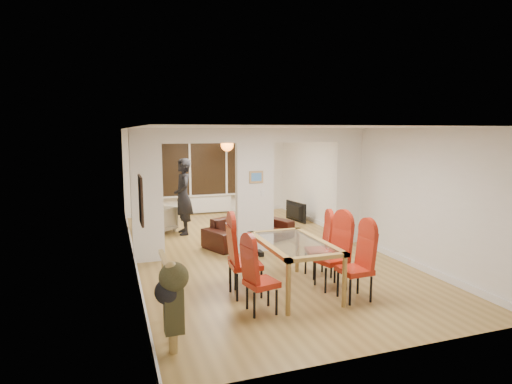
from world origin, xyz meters
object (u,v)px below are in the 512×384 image
dining_chair_lc (242,255)px  sofa (250,230)px  armchair (158,219)px  bowl (238,218)px  dining_chair_rc (319,247)px  person (183,197)px  dining_chair_la (262,278)px  coffee_table (244,222)px  dining_chair_rb (331,254)px  dining_chair_ra (355,265)px  television (293,212)px  dining_chair_lb (246,259)px  bottle (250,212)px  dining_table (293,266)px

dining_chair_lc → sofa: dining_chair_lc is taller
armchair → bowl: (2.05, -0.16, -0.06)m
dining_chair_rc → person: size_ratio=0.55×
dining_chair_la → coffee_table: size_ratio=0.93×
sofa → dining_chair_rc: bearing=-102.5°
dining_chair_rb → coffee_table: (0.01, 4.79, -0.44)m
armchair → dining_chair_rb: bearing=-13.1°
coffee_table → armchair: bearing=178.8°
dining_chair_lc → dining_chair_rb: 1.45m
sofa → coffee_table: sofa is taller
dining_chair_rb → armchair: size_ratio=1.53×
dining_chair_ra → television: size_ratio=1.14×
dining_chair_rc → armchair: bearing=130.9°
sofa → person: person is taller
armchair → television: 3.76m
dining_chair_rc → coffee_table: 4.22m
dining_chair_ra → bowl: size_ratio=4.86×
sofa → coffee_table: 1.75m
person → television: 3.27m
dining_chair_rc → person: (-1.73, 3.89, 0.42)m
dining_chair_la → dining_chair_lb: 0.68m
bowl → dining_chair_ra: bearing=-86.7°
coffee_table → bowl: 0.28m
dining_chair_rb → bottle: (0.17, 4.71, -0.16)m
dining_chair_ra → dining_chair_rc: (-0.03, 1.13, -0.03)m
dining_chair_rb → coffee_table: size_ratio=1.03×
armchair → dining_chair_lc: bearing=-26.0°
sofa → coffee_table: bearing=54.4°
television → dining_chair_rc: bearing=152.4°
dining_chair_rc → armchair: size_ratio=1.41×
dining_chair_la → bottle: bearing=61.5°
dining_chair_ra → sofa: size_ratio=0.51×
dining_table → dining_chair_rb: (0.63, -0.08, 0.15)m
dining_chair_rc → dining_chair_lb: bearing=-151.3°
dining_table → dining_chair_lc: size_ratio=1.69×
dining_table → dining_chair_lb: (-0.78, 0.07, 0.18)m
dining_chair_rc → dining_chair_la: bearing=-130.5°
dining_chair_la → television: bearing=50.0°
dining_chair_ra → bottle: dining_chair_ra is taller
armchair → television: size_ratio=0.77×
television → dining_table: bearing=146.8°
dining_chair_la → dining_chair_lb: size_ratio=0.87×
person → coffee_table: bearing=100.1°
dining_chair_rc → bottle: (0.09, 4.12, -0.12)m
dining_chair_ra → person: person is taller
dining_chair_lb → dining_chair_rc: dining_chair_lb is taller
dining_chair_lc → television: 5.23m
dining_table → dining_chair_lc: dining_chair_lc is taller
sofa → armchair: 2.55m
dining_chair_lc → sofa: size_ratio=0.49×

